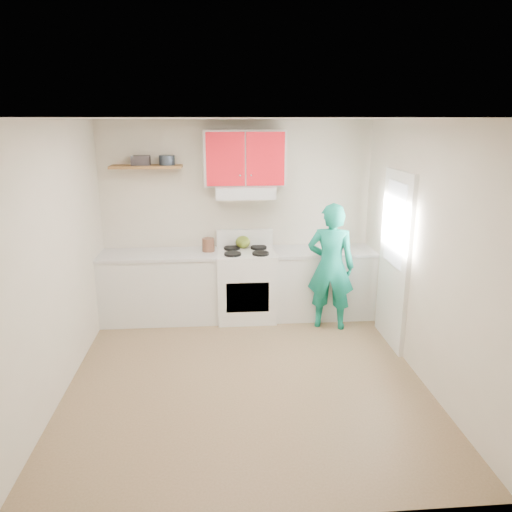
{
  "coord_description": "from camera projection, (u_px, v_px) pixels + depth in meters",
  "views": [
    {
      "loc": [
        -0.26,
        -4.52,
        2.59
      ],
      "look_at": [
        0.15,
        0.55,
        1.15
      ],
      "focal_mm": 33.79,
      "sensor_mm": 36.0,
      "label": 1
    }
  ],
  "objects": [
    {
      "name": "books",
      "position": [
        141.0,
        160.0,
        6.08
      ],
      "size": [
        0.23,
        0.17,
        0.12
      ],
      "primitive_type": "cube",
      "rotation": [
        0.0,
        0.0,
        0.01
      ],
      "color": "#383134",
      "rests_on": "shelf"
    },
    {
      "name": "shelf",
      "position": [
        146.0,
        167.0,
        6.1
      ],
      "size": [
        0.9,
        0.3,
        0.04
      ],
      "primitive_type": "cube",
      "color": "brown",
      "rests_on": "back_wall"
    },
    {
      "name": "tin",
      "position": [
        167.0,
        160.0,
        6.1
      ],
      "size": [
        0.24,
        0.24,
        0.12
      ],
      "primitive_type": "cylinder",
      "rotation": [
        0.0,
        0.0,
        0.26
      ],
      "color": "#333D4C",
      "rests_on": "shelf"
    },
    {
      "name": "person",
      "position": [
        331.0,
        267.0,
        6.06
      ],
      "size": [
        0.68,
        0.54,
        1.62
      ],
      "primitive_type": "imported",
      "rotation": [
        0.0,
        0.0,
        2.85
      ],
      "color": "#0E836C",
      "rests_on": "floor"
    },
    {
      "name": "ceiling",
      "position": [
        244.0,
        119.0,
        4.35
      ],
      "size": [
        3.6,
        3.8,
        0.04
      ],
      "primitive_type": "cube",
      "color": "white",
      "rests_on": "floor"
    },
    {
      "name": "upper_cabinets",
      "position": [
        245.0,
        158.0,
        6.15
      ],
      "size": [
        1.02,
        0.33,
        0.7
      ],
      "primitive_type": "cube",
      "color": "red",
      "rests_on": "back_wall"
    },
    {
      "name": "stove",
      "position": [
        246.0,
        285.0,
        6.45
      ],
      "size": [
        0.76,
        0.65,
        0.92
      ],
      "primitive_type": "cube",
      "color": "white",
      "rests_on": "floor"
    },
    {
      "name": "crock",
      "position": [
        208.0,
        246.0,
        6.33
      ],
      "size": [
        0.22,
        0.22,
        0.2
      ],
      "primitive_type": "cylinder",
      "rotation": [
        0.0,
        0.0,
        -0.43
      ],
      "color": "#553425",
      "rests_on": "counter_left"
    },
    {
      "name": "front_wall",
      "position": [
        264.0,
        343.0,
        2.88
      ],
      "size": [
        3.6,
        0.04,
        2.6
      ],
      "primitive_type": "cube",
      "color": "beige",
      "rests_on": "floor"
    },
    {
      "name": "range_hood",
      "position": [
        245.0,
        192.0,
        6.21
      ],
      "size": [
        0.76,
        0.44,
        0.15
      ],
      "primitive_type": "cube",
      "color": "silver",
      "rests_on": "back_wall"
    },
    {
      "name": "door",
      "position": [
        394.0,
        260.0,
        5.59
      ],
      "size": [
        0.05,
        0.85,
        2.05
      ],
      "primitive_type": "cube",
      "color": "white",
      "rests_on": "floor"
    },
    {
      "name": "left_wall",
      "position": [
        56.0,
        261.0,
        4.56
      ],
      "size": [
        0.04,
        3.8,
        2.6
      ],
      "primitive_type": "cube",
      "color": "beige",
      "rests_on": "floor"
    },
    {
      "name": "silicone_mat",
      "position": [
        352.0,
        251.0,
        6.44
      ],
      "size": [
        0.38,
        0.35,
        0.01
      ],
      "primitive_type": "cube",
      "rotation": [
        0.0,
        0.0,
        0.27
      ],
      "color": "red",
      "rests_on": "counter_right"
    },
    {
      "name": "counter_left",
      "position": [
        160.0,
        287.0,
        6.39
      ],
      "size": [
        1.52,
        0.6,
        0.9
      ],
      "primitive_type": "cube",
      "color": "silver",
      "rests_on": "floor"
    },
    {
      "name": "cutting_board",
      "position": [
        306.0,
        251.0,
        6.38
      ],
      "size": [
        0.38,
        0.32,
        0.02
      ],
      "primitive_type": "cube",
      "rotation": [
        0.0,
        0.0,
        0.24
      ],
      "color": "olive",
      "rests_on": "counter_right"
    },
    {
      "name": "back_wall",
      "position": [
        237.0,
        219.0,
        6.53
      ],
      "size": [
        3.6,
        0.04,
        2.6
      ],
      "primitive_type": "cube",
      "color": "beige",
      "rests_on": "floor"
    },
    {
      "name": "floor",
      "position": [
        246.0,
        376.0,
        5.06
      ],
      "size": [
        3.8,
        3.8,
        0.0
      ],
      "primitive_type": "plane",
      "color": "brown",
      "rests_on": "ground"
    },
    {
      "name": "door_glass",
      "position": [
        395.0,
        224.0,
        5.47
      ],
      "size": [
        0.01,
        0.55,
        0.95
      ],
      "primitive_type": "cube",
      "color": "white",
      "rests_on": "door"
    },
    {
      "name": "right_wall",
      "position": [
        424.0,
        253.0,
        4.84
      ],
      "size": [
        0.04,
        3.8,
        2.6
      ],
      "primitive_type": "cube",
      "color": "beige",
      "rests_on": "floor"
    },
    {
      "name": "counter_right",
      "position": [
        322.0,
        283.0,
        6.56
      ],
      "size": [
        1.32,
        0.6,
        0.9
      ],
      "primitive_type": "cube",
      "color": "silver",
      "rests_on": "floor"
    },
    {
      "name": "kettle",
      "position": [
        243.0,
        242.0,
        6.48
      ],
      "size": [
        0.25,
        0.25,
        0.17
      ],
      "primitive_type": "ellipsoid",
      "rotation": [
        0.0,
        0.0,
        -0.34
      ],
      "color": "#5D6F1F",
      "rests_on": "stove"
    }
  ]
}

